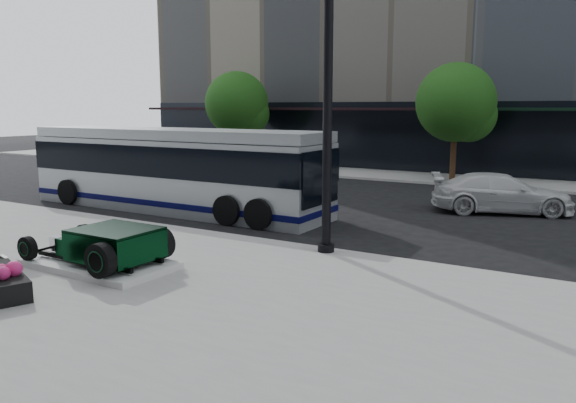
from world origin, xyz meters
The scene contains 8 objects.
ground centered at (0.00, 0.00, 0.00)m, with size 120.00×120.00×0.00m, color black.
sidewalk_far centered at (0.00, 14.00, 0.06)m, with size 70.00×4.00×0.12m, color gray.
street_trees centered at (1.15, 13.07, 3.77)m, with size 29.80×3.80×5.70m.
display_plinth centered at (-1.78, -6.29, 0.20)m, with size 3.40×1.80×0.15m, color silver.
hot_rod centered at (-1.44, -6.29, 0.70)m, with size 3.22×2.00×0.81m.
lamppost centered at (1.96, -2.40, 3.62)m, with size 0.42×0.42×7.57m.
transit_bus centered at (-5.79, 0.60, 1.49)m, with size 12.12×2.88×2.92m.
white_sedan centered at (4.56, 6.05, 0.69)m, with size 1.94×4.78×1.39m, color silver.
Camera 1 is at (8.19, -14.60, 3.69)m, focal length 35.00 mm.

